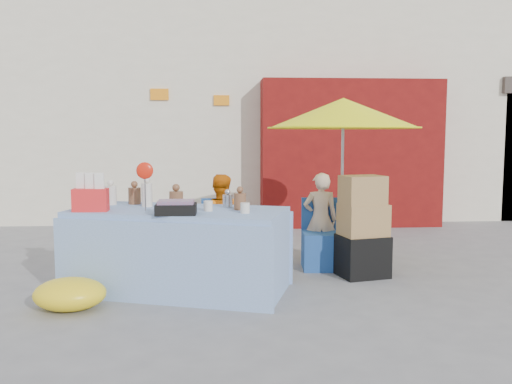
{
  "coord_description": "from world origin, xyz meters",
  "views": [
    {
      "loc": [
        -0.13,
        -5.35,
        1.63
      ],
      "look_at": [
        0.26,
        0.6,
        1.0
      ],
      "focal_mm": 38.0,
      "sensor_mm": 36.0,
      "label": 1
    }
  ],
  "objects": [
    {
      "name": "ground",
      "position": [
        0.0,
        0.0,
        0.0
      ],
      "size": [
        80.0,
        80.0,
        0.0
      ],
      "primitive_type": "plane",
      "color": "slate",
      "rests_on": "ground"
    },
    {
      "name": "backdrop",
      "position": [
        0.52,
        7.52,
        3.1
      ],
      "size": [
        14.0,
        8.0,
        7.8
      ],
      "color": "silver",
      "rests_on": "ground"
    },
    {
      "name": "market_table",
      "position": [
        -0.58,
        0.25,
        0.44
      ],
      "size": [
        2.45,
        1.66,
        1.36
      ],
      "rotation": [
        0.0,
        0.0,
        -0.3
      ],
      "color": "#8FAAE6",
      "rests_on": "ground"
    },
    {
      "name": "chair_left",
      "position": [
        -0.14,
        1.1,
        0.26
      ],
      "size": [
        0.51,
        0.5,
        0.85
      ],
      "rotation": [
        0.0,
        0.0,
        -0.07
      ],
      "color": "#214D9A",
      "rests_on": "ground"
    },
    {
      "name": "chair_right",
      "position": [
        1.11,
        1.1,
        0.26
      ],
      "size": [
        0.51,
        0.5,
        0.85
      ],
      "rotation": [
        0.0,
        0.0,
        -0.07
      ],
      "color": "#214D9A",
      "rests_on": "ground"
    },
    {
      "name": "vendor_orange",
      "position": [
        -0.14,
        1.23,
        0.58
      ],
      "size": [
        0.59,
        0.47,
        1.15
      ],
      "primitive_type": "imported",
      "rotation": [
        0.0,
        0.0,
        3.08
      ],
      "color": "orange",
      "rests_on": "ground"
    },
    {
      "name": "vendor_beige",
      "position": [
        1.11,
        1.23,
        0.58
      ],
      "size": [
        0.44,
        0.31,
        1.17
      ],
      "primitive_type": "imported",
      "rotation": [
        0.0,
        0.0,
        3.08
      ],
      "color": "beige",
      "rests_on": "ground"
    },
    {
      "name": "umbrella",
      "position": [
        1.41,
        1.38,
        1.89
      ],
      "size": [
        1.9,
        1.9,
        2.09
      ],
      "color": "gray",
      "rests_on": "ground"
    },
    {
      "name": "box_stack",
      "position": [
        1.5,
        0.68,
        0.54
      ],
      "size": [
        0.61,
        0.54,
        1.17
      ],
      "rotation": [
        0.0,
        0.0,
        0.24
      ],
      "color": "black",
      "rests_on": "ground"
    },
    {
      "name": "tarp_bundle",
      "position": [
        -1.54,
        -0.33,
        0.15
      ],
      "size": [
        0.67,
        0.54,
        0.3
      ],
      "primitive_type": "ellipsoid",
      "rotation": [
        0.0,
        0.0,
        0.0
      ],
      "color": "yellow",
      "rests_on": "ground"
    }
  ]
}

